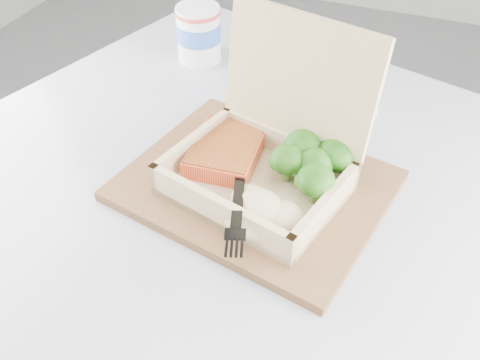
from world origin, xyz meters
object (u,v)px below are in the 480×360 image
at_px(cafe_table, 233,283).
at_px(takeout_container, 269,148).
at_px(paper_cup, 199,32).
at_px(serving_tray, 255,185).

bearing_deg(cafe_table, takeout_container, 34.25).
height_order(takeout_container, paper_cup, takeout_container).
bearing_deg(cafe_table, paper_cup, 121.36).
relative_size(serving_tray, paper_cup, 3.32).
bearing_deg(serving_tray, paper_cup, 126.28).
distance_m(takeout_container, paper_cup, 0.35).
relative_size(cafe_table, takeout_container, 4.28).
height_order(cafe_table, serving_tray, serving_tray).
height_order(serving_tray, paper_cup, paper_cup).
relative_size(takeout_container, paper_cup, 2.55).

